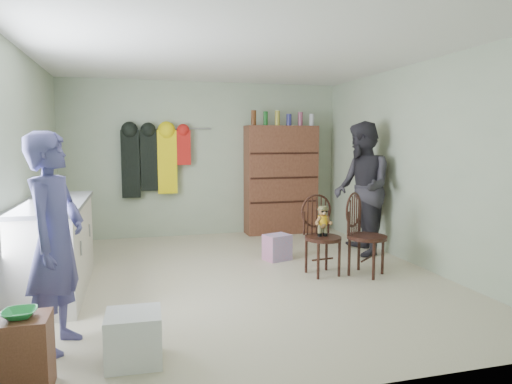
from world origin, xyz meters
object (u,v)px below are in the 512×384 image
object	(u,v)px
counter	(54,247)
chair_front	(321,229)
chair_far	(362,231)
dresser	(281,179)

from	to	relation	value
counter	chair_front	distance (m)	2.90
chair_far	dresser	distance (m)	2.60
dresser	counter	bearing A→B (deg)	-144.31
chair_far	dresser	world-z (taller)	dresser
counter	dresser	size ratio (longest dim) A/B	0.91
counter	chair_far	xyz separation A→B (m)	(3.35, -0.27, 0.04)
chair_front	chair_far	xyz separation A→B (m)	(0.45, -0.15, -0.01)
dresser	chair_front	bearing A→B (deg)	-97.13
counter	chair_far	world-z (taller)	chair_far
chair_front	dresser	xyz separation A→B (m)	(0.30, 2.42, 0.38)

